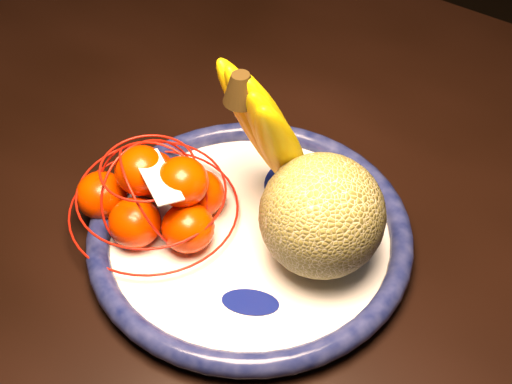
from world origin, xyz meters
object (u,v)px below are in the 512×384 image
Objects in this scene: fruit_bowl at (250,234)px; banana_bunch at (274,133)px; mandarin_bag at (156,195)px; cantaloupe at (322,216)px; dining_table at (229,204)px.

fruit_bowl is 0.11m from banana_bunch.
banana_bunch is 1.00× the size of mandarin_bag.
banana_bunch reaches higher than mandarin_bag.
fruit_bowl is 2.78× the size of cantaloupe.
fruit_bowl is 0.10m from cantaloupe.
banana_bunch is (0.10, -0.03, 0.20)m from dining_table.
dining_table is at bearing 160.88° from cantaloupe.
dining_table is 0.17m from fruit_bowl.
dining_table is 8.22× the size of mandarin_bag.
fruit_bowl reaches higher than dining_table.
banana_bunch reaches higher than dining_table.
mandarin_bag is at bearing -86.91° from dining_table.
fruit_bowl is 1.71× the size of mandarin_bag.
fruit_bowl is at bearing -56.69° from banana_bunch.
dining_table is 8.21× the size of banana_bunch.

